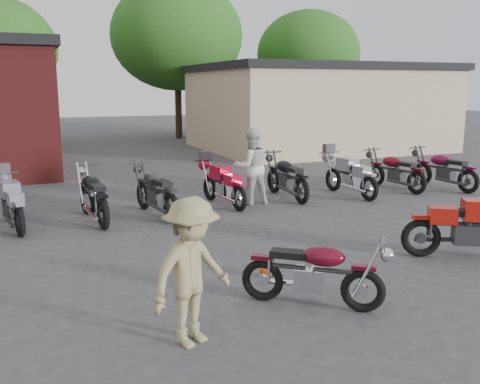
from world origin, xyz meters
name	(u,v)px	position (x,y,z in m)	size (l,w,h in m)	color
ground	(327,278)	(0.00, 0.00, 0.00)	(90.00, 90.00, 0.00)	#363638
stucco_building	(316,110)	(8.50, 15.00, 1.75)	(10.00, 8.00, 3.50)	tan
tree_2	(177,56)	(4.00, 22.00, 4.40)	(7.04, 7.04, 8.80)	#1F4A13
tree_3	(308,69)	(12.00, 22.00, 3.80)	(6.08, 6.08, 7.60)	#1F4A13
vintage_motorcycle	(315,268)	(-0.71, -0.82, 0.53)	(1.81, 0.60, 1.05)	#580B1A
sportbike	(472,224)	(2.69, -0.10, 0.61)	(2.09, 0.69, 1.21)	#B1170E
helmet	(267,270)	(-0.81, 0.42, 0.11)	(0.23, 0.23, 0.21)	#BE3A14
person_light	(251,167)	(1.00, 5.17, 0.92)	(0.90, 0.70, 1.84)	silver
person_tan	(192,272)	(-2.48, -1.19, 0.84)	(1.08, 0.62, 1.68)	#918659
row_bike_1	(12,201)	(-4.36, 4.93, 0.57)	(1.95, 0.64, 1.13)	gray
row_bike_2	(93,193)	(-2.77, 4.91, 0.62)	(2.12, 0.70, 1.23)	black
row_bike_3	(155,188)	(-1.43, 4.90, 0.61)	(2.10, 0.69, 1.22)	#27272A
row_bike_4	(223,182)	(0.32, 5.29, 0.56)	(1.94, 0.64, 1.13)	#B80F30
row_bike_5	(286,175)	(2.12, 5.47, 0.61)	(2.10, 0.69, 1.22)	black
row_bike_6	(350,173)	(3.79, 5.11, 0.59)	(2.04, 0.67, 1.18)	gray
row_bike_7	(395,169)	(5.40, 5.33, 0.58)	(2.01, 0.66, 1.17)	#5A0B13
row_bike_8	(444,167)	(6.75, 4.92, 0.61)	(2.09, 0.69, 1.21)	#5A0B29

